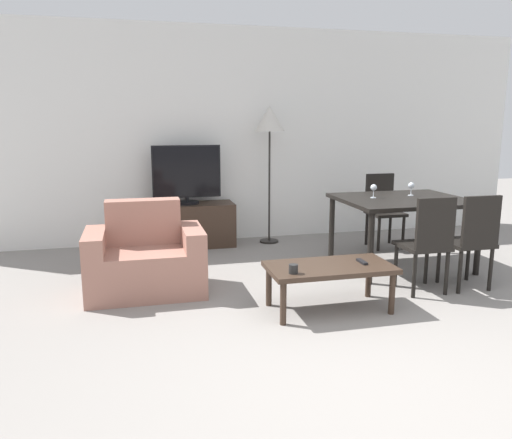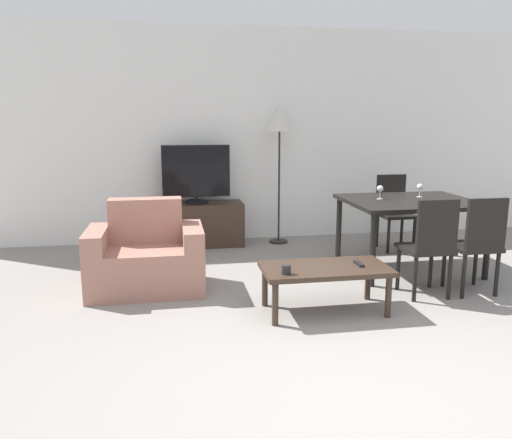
{
  "view_description": "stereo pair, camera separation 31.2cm",
  "coord_description": "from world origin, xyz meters",
  "px_view_note": "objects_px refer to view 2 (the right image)",
  "views": [
    {
      "loc": [
        -1.4,
        -2.39,
        1.55
      ],
      "look_at": [
        -0.33,
        1.98,
        0.65
      ],
      "focal_mm": 35.0,
      "sensor_mm": 36.0,
      "label": 1
    },
    {
      "loc": [
        -1.1,
        -2.46,
        1.55
      ],
      "look_at": [
        -0.33,
        1.98,
        0.65
      ],
      "focal_mm": 35.0,
      "sensor_mm": 36.0,
      "label": 2
    }
  ],
  "objects_px": {
    "coffee_table": "(325,272)",
    "wine_glass_center": "(380,190)",
    "dining_table": "(410,207)",
    "floor_lamp": "(280,124)",
    "dining_chair_near_right": "(478,241)",
    "remote_primary": "(359,264)",
    "tv_stand": "(197,224)",
    "dining_chair_far": "(394,208)",
    "tv": "(196,174)",
    "armchair": "(146,258)",
    "cup_white_near": "(286,270)",
    "dining_chair_near": "(430,243)",
    "wine_glass_left": "(420,188)"
  },
  "relations": [
    {
      "from": "wine_glass_center",
      "to": "floor_lamp",
      "type": "bearing_deg",
      "value": 121.71
    },
    {
      "from": "tv",
      "to": "dining_chair_near_right",
      "type": "distance_m",
      "value": 3.28
    },
    {
      "from": "coffee_table",
      "to": "dining_table",
      "type": "bearing_deg",
      "value": 39.7
    },
    {
      "from": "remote_primary",
      "to": "tv",
      "type": "bearing_deg",
      "value": 116.18
    },
    {
      "from": "tv",
      "to": "wine_glass_center",
      "type": "height_order",
      "value": "tv"
    },
    {
      "from": "dining_chair_near_right",
      "to": "remote_primary",
      "type": "relative_size",
      "value": 5.96
    },
    {
      "from": "remote_primary",
      "to": "wine_glass_left",
      "type": "relative_size",
      "value": 1.03
    },
    {
      "from": "cup_white_near",
      "to": "wine_glass_center",
      "type": "relative_size",
      "value": 0.5
    },
    {
      "from": "coffee_table",
      "to": "dining_chair_near_right",
      "type": "relative_size",
      "value": 1.15
    },
    {
      "from": "floor_lamp",
      "to": "wine_glass_left",
      "type": "bearing_deg",
      "value": -44.09
    },
    {
      "from": "cup_white_near",
      "to": "dining_chair_near_right",
      "type": "bearing_deg",
      "value": 9.7
    },
    {
      "from": "wine_glass_center",
      "to": "wine_glass_left",
      "type": "bearing_deg",
      "value": 6.53
    },
    {
      "from": "tv_stand",
      "to": "dining_table",
      "type": "xyz_separation_m",
      "value": [
        2.13,
        -1.39,
        0.4
      ]
    },
    {
      "from": "dining_chair_far",
      "to": "cup_white_near",
      "type": "xyz_separation_m",
      "value": [
        -1.81,
        -2.01,
        -0.08
      ]
    },
    {
      "from": "cup_white_near",
      "to": "tv",
      "type": "bearing_deg",
      "value": 101.96
    },
    {
      "from": "tv",
      "to": "dining_chair_near_right",
      "type": "bearing_deg",
      "value": -43.58
    },
    {
      "from": "coffee_table",
      "to": "wine_glass_center",
      "type": "distance_m",
      "value": 1.52
    },
    {
      "from": "coffee_table",
      "to": "wine_glass_center",
      "type": "xyz_separation_m",
      "value": [
        0.92,
        1.1,
        0.5
      ]
    },
    {
      "from": "floor_lamp",
      "to": "wine_glass_center",
      "type": "bearing_deg",
      "value": -58.29
    },
    {
      "from": "tv_stand",
      "to": "dining_chair_far",
      "type": "height_order",
      "value": "dining_chair_far"
    },
    {
      "from": "floor_lamp",
      "to": "wine_glass_left",
      "type": "relative_size",
      "value": 11.8
    },
    {
      "from": "tv_stand",
      "to": "wine_glass_left",
      "type": "bearing_deg",
      "value": -28.74
    },
    {
      "from": "floor_lamp",
      "to": "dining_chair_near",
      "type": "bearing_deg",
      "value": -68.66
    },
    {
      "from": "dining_chair_near",
      "to": "dining_chair_near_right",
      "type": "height_order",
      "value": "same"
    },
    {
      "from": "dining_table",
      "to": "armchair",
      "type": "bearing_deg",
      "value": -175.66
    },
    {
      "from": "dining_chair_near_right",
      "to": "floor_lamp",
      "type": "relative_size",
      "value": 0.52
    },
    {
      "from": "wine_glass_left",
      "to": "dining_table",
      "type": "bearing_deg",
      "value": -142.39
    },
    {
      "from": "dining_chair_near",
      "to": "cup_white_near",
      "type": "distance_m",
      "value": 1.39
    },
    {
      "from": "dining_chair_near_right",
      "to": "cup_white_near",
      "type": "relative_size",
      "value": 12.31
    },
    {
      "from": "armchair",
      "to": "wine_glass_center",
      "type": "bearing_deg",
      "value": 6.76
    },
    {
      "from": "tv",
      "to": "wine_glass_left",
      "type": "distance_m",
      "value": 2.62
    },
    {
      "from": "tv_stand",
      "to": "cup_white_near",
      "type": "height_order",
      "value": "tv_stand"
    },
    {
      "from": "tv",
      "to": "dining_chair_far",
      "type": "relative_size",
      "value": 0.93
    },
    {
      "from": "tv_stand",
      "to": "floor_lamp",
      "type": "xyz_separation_m",
      "value": [
        1.04,
        -0.04,
        1.24
      ]
    },
    {
      "from": "dining_chair_near_right",
      "to": "remote_primary",
      "type": "distance_m",
      "value": 1.19
    },
    {
      "from": "dining_table",
      "to": "dining_chair_far",
      "type": "xyz_separation_m",
      "value": [
        0.23,
        0.85,
        -0.17
      ]
    },
    {
      "from": "tv",
      "to": "cup_white_near",
      "type": "height_order",
      "value": "tv"
    },
    {
      "from": "tv_stand",
      "to": "coffee_table",
      "type": "relative_size",
      "value": 1.11
    },
    {
      "from": "armchair",
      "to": "tv_stand",
      "type": "bearing_deg",
      "value": 70.72
    },
    {
      "from": "coffee_table",
      "to": "wine_glass_left",
      "type": "xyz_separation_m",
      "value": [
        1.4,
        1.15,
        0.5
      ]
    },
    {
      "from": "tv",
      "to": "remote_primary",
      "type": "relative_size",
      "value": 5.52
    },
    {
      "from": "dining_chair_near_right",
      "to": "floor_lamp",
      "type": "height_order",
      "value": "floor_lamp"
    },
    {
      "from": "remote_primary",
      "to": "cup_white_near",
      "type": "bearing_deg",
      "value": -167.66
    },
    {
      "from": "tv_stand",
      "to": "floor_lamp",
      "type": "bearing_deg",
      "value": -2.01
    },
    {
      "from": "armchair",
      "to": "dining_table",
      "type": "bearing_deg",
      "value": 4.34
    },
    {
      "from": "cup_white_near",
      "to": "coffee_table",
      "type": "bearing_deg",
      "value": 21.69
    },
    {
      "from": "dining_table",
      "to": "cup_white_near",
      "type": "height_order",
      "value": "dining_table"
    },
    {
      "from": "floor_lamp",
      "to": "cup_white_near",
      "type": "xyz_separation_m",
      "value": [
        -0.49,
        -2.52,
        -1.08
      ]
    },
    {
      "from": "tv_stand",
      "to": "dining_table",
      "type": "bearing_deg",
      "value": -33.23
    },
    {
      "from": "dining_table",
      "to": "floor_lamp",
      "type": "bearing_deg",
      "value": 128.81
    }
  ]
}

